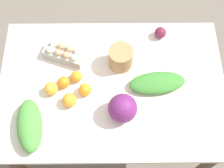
% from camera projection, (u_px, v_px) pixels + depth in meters
% --- Properties ---
extents(ground_plane, '(8.00, 8.00, 0.00)m').
position_uv_depth(ground_plane, '(112.00, 125.00, 2.41)').
color(ground_plane, '#70665B').
extents(dining_table, '(1.29, 0.87, 0.71)m').
position_uv_depth(dining_table, '(112.00, 92.00, 1.86)').
color(dining_table, silver).
rests_on(dining_table, ground_plane).
extents(cabbage_purple, '(0.16, 0.16, 0.16)m').
position_uv_depth(cabbage_purple, '(123.00, 108.00, 1.63)').
color(cabbage_purple, '#6B2366').
rests_on(cabbage_purple, dining_table).
extents(egg_carton, '(0.26, 0.18, 0.09)m').
position_uv_depth(egg_carton, '(64.00, 53.00, 1.82)').
color(egg_carton, '#A8A8A3').
rests_on(egg_carton, dining_table).
extents(paper_bag, '(0.14, 0.14, 0.13)m').
position_uv_depth(paper_bag, '(121.00, 58.00, 1.78)').
color(paper_bag, '#A87F51').
rests_on(paper_bag, dining_table).
extents(greens_bunch_dandelion, '(0.33, 0.17, 0.06)m').
position_uv_depth(greens_bunch_dandelion, '(157.00, 83.00, 1.75)').
color(greens_bunch_dandelion, '#3D8433').
rests_on(greens_bunch_dandelion, dining_table).
extents(greens_bunch_scallion, '(0.18, 0.31, 0.10)m').
position_uv_depth(greens_bunch_scallion, '(30.00, 125.00, 1.62)').
color(greens_bunch_scallion, '#4C933D').
rests_on(greens_bunch_scallion, dining_table).
extents(beet_root, '(0.07, 0.07, 0.07)m').
position_uv_depth(beet_root, '(160.00, 33.00, 1.89)').
color(beet_root, maroon).
rests_on(beet_root, dining_table).
extents(orange_0, '(0.08, 0.08, 0.08)m').
position_uv_depth(orange_0, '(51.00, 89.00, 1.73)').
color(orange_0, '#F9A833').
rests_on(orange_0, dining_table).
extents(orange_1, '(0.07, 0.07, 0.07)m').
position_uv_depth(orange_1, '(85.00, 90.00, 1.73)').
color(orange_1, orange).
rests_on(orange_1, dining_table).
extents(orange_2, '(0.06, 0.06, 0.06)m').
position_uv_depth(orange_2, '(76.00, 77.00, 1.76)').
color(orange_2, orange).
rests_on(orange_2, dining_table).
extents(orange_3, '(0.07, 0.07, 0.07)m').
position_uv_depth(orange_3, '(64.00, 82.00, 1.75)').
color(orange_3, orange).
rests_on(orange_3, dining_table).
extents(orange_4, '(0.08, 0.08, 0.08)m').
position_uv_depth(orange_4, '(69.00, 100.00, 1.69)').
color(orange_4, orange).
rests_on(orange_4, dining_table).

